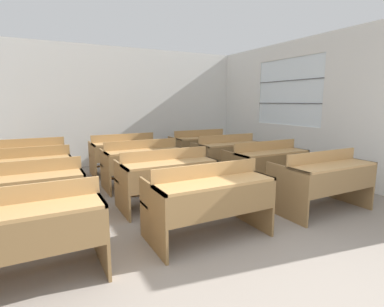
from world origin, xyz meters
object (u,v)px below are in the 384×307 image
bench_third_center (143,161)px  bench_front_right (323,178)px  bench_front_left (19,231)px  bench_second_center (167,175)px  bench_second_right (266,163)px  bench_front_center (209,198)px  bench_second_left (23,193)px  bench_third_right (228,153)px  bench_back_left (27,159)px  bench_back_right (200,146)px  bench_third_left (24,173)px  bench_back_center (124,152)px

bench_third_center → bench_front_right: bearing=-51.6°
bench_front_left → bench_second_center: size_ratio=1.00×
bench_second_center → bench_second_right: (1.82, 0.01, 0.00)m
bench_front_center → bench_second_left: size_ratio=1.00×
bench_front_left → bench_second_left: same height
bench_second_center → bench_second_right: 1.82m
bench_second_left → bench_third_right: same height
bench_front_left → bench_back_left: size_ratio=1.00×
bench_second_left → bench_back_right: (3.57, 2.27, 0.00)m
bench_third_center → bench_back_left: 2.12m
bench_front_center → bench_third_right: size_ratio=1.00×
bench_second_right → bench_back_right: (-0.01, 2.26, 0.00)m
bench_third_center → bench_third_right: same height
bench_second_center → bench_second_left: bearing=-179.7°
bench_front_left → bench_third_center: same height
bench_front_center → bench_second_left: bearing=148.2°
bench_third_left → bench_third_center: bearing=0.2°
bench_third_left → bench_third_center: size_ratio=1.00×
bench_second_right → bench_third_left: size_ratio=1.00×
bench_third_center → bench_back_right: bearing=32.7°
bench_front_right → bench_second_right: (0.02, 1.14, 0.00)m
bench_second_left → bench_third_center: bearing=32.3°
bench_third_center → bench_back_right: 2.12m
bench_back_left → bench_front_right: bearing=-43.7°
bench_second_center → bench_third_left: size_ratio=1.00×
bench_second_left → bench_second_right: (3.58, 0.02, 0.00)m
bench_third_left → bench_back_right: same height
bench_second_left → bench_back_center: size_ratio=1.00×
bench_second_right → bench_third_center: same height
bench_front_right → bench_second_center: (-1.80, 1.13, 0.00)m
bench_front_left → bench_second_left: 1.12m
bench_front_center → bench_back_center: same height
bench_third_center → bench_second_left: bearing=-147.7°
bench_second_left → bench_third_right: size_ratio=1.00×
bench_front_center → bench_back_right: same height
bench_front_right → bench_back_center: (-1.80, 3.37, 0.00)m
bench_second_left → bench_front_center: bearing=-31.8°
bench_front_right → bench_third_right: 2.25m
bench_second_center → bench_second_right: bearing=0.3°
bench_second_left → bench_third_right: bearing=17.7°
bench_second_left → bench_third_right: 3.73m
bench_second_center → bench_third_center: size_ratio=1.00×
bench_second_left → bench_front_left: bearing=-89.9°
bench_front_center → bench_front_right: bearing=-0.5°
bench_back_right → bench_third_center: bearing=-147.3°
bench_back_left → bench_third_left: bearing=-91.0°
bench_front_left → bench_back_center: size_ratio=1.00×
bench_back_right → bench_third_right: bearing=-90.6°
bench_third_right → bench_second_center: bearing=-148.0°
bench_second_center → bench_front_right: bearing=-32.1°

